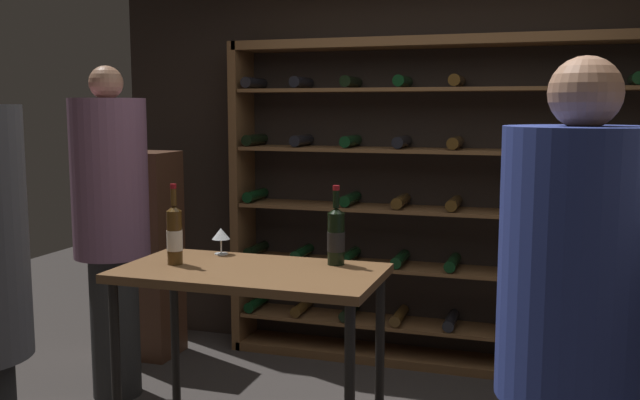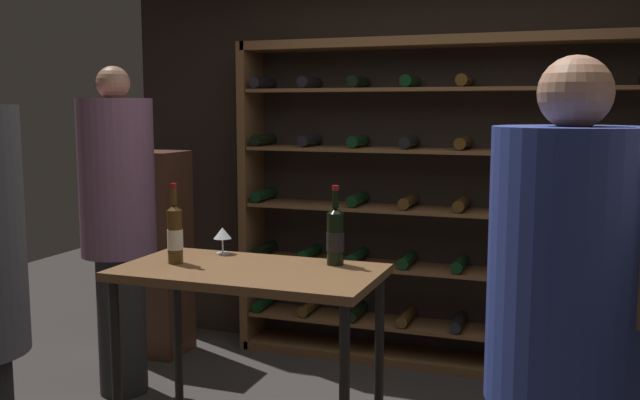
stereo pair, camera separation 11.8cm
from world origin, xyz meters
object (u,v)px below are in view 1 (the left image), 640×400
at_px(person_guest_blue_shirt, 111,217).
at_px(wine_bottle_green_slim, 336,236).
at_px(wine_glass_stemmed_center, 221,235).
at_px(wine_rack, 452,207).
at_px(person_host_in_suit, 574,327).
at_px(tasting_table, 250,294).
at_px(display_cabinet, 145,254).
at_px(wine_bottle_red_label, 175,235).

relative_size(person_guest_blue_shirt, wine_bottle_green_slim, 5.29).
bearing_deg(wine_glass_stemmed_center, wine_rack, 57.46).
relative_size(wine_rack, person_host_in_suit, 1.63).
height_order(tasting_table, wine_glass_stemmed_center, wine_glass_stemmed_center).
height_order(wine_rack, tasting_table, wine_rack).
bearing_deg(display_cabinet, wine_bottle_red_label, -53.16).
distance_m(wine_rack, tasting_table, 1.87).
height_order(tasting_table, person_host_in_suit, person_host_in_suit).
xyz_separation_m(wine_bottle_red_label, wine_glass_stemmed_center, (0.11, 0.27, -0.04)).
bearing_deg(person_host_in_suit, wine_bottle_green_slim, -163.93).
distance_m(tasting_table, person_host_in_suit, 1.49).
bearing_deg(wine_bottle_red_label, display_cabinet, 126.84).
xyz_separation_m(wine_rack, wine_bottle_green_slim, (-0.33, -1.52, 0.05)).
height_order(person_guest_blue_shirt, wine_bottle_red_label, person_guest_blue_shirt).
bearing_deg(wine_rack, person_guest_blue_shirt, -149.29).
relative_size(person_host_in_suit, wine_bottle_red_label, 4.99).
xyz_separation_m(person_guest_blue_shirt, display_cabinet, (-0.22, 0.69, -0.38)).
distance_m(person_host_in_suit, wine_bottle_red_label, 1.83).
xyz_separation_m(wine_bottle_green_slim, wine_glass_stemmed_center, (-0.61, 0.04, -0.04)).
relative_size(person_guest_blue_shirt, person_host_in_suit, 1.04).
xyz_separation_m(display_cabinet, wine_bottle_green_slim, (1.73, -1.12, 0.42)).
bearing_deg(wine_bottle_green_slim, tasting_table, -149.10).
bearing_deg(wine_bottle_green_slim, person_guest_blue_shirt, 164.13).
height_order(wine_bottle_green_slim, wine_bottle_red_label, wine_bottle_red_label).
bearing_deg(wine_bottle_red_label, person_host_in_suit, -17.29).
bearing_deg(display_cabinet, person_guest_blue_shirt, -72.52).
distance_m(person_guest_blue_shirt, display_cabinet, 0.82).
bearing_deg(wine_glass_stemmed_center, wine_bottle_red_label, -111.17).
height_order(tasting_table, display_cabinet, display_cabinet).
bearing_deg(wine_rack, tasting_table, -111.44).
relative_size(wine_bottle_green_slim, wine_glass_stemmed_center, 2.80).
distance_m(wine_bottle_green_slim, wine_bottle_red_label, 0.75).
height_order(person_guest_blue_shirt, wine_glass_stemmed_center, person_guest_blue_shirt).
relative_size(person_guest_blue_shirt, wine_glass_stemmed_center, 14.80).
xyz_separation_m(tasting_table, wine_glass_stemmed_center, (-0.26, 0.25, 0.22)).
distance_m(wine_rack, person_host_in_suit, 2.40).
distance_m(wine_rack, wine_bottle_green_slim, 1.56).
xyz_separation_m(wine_rack, tasting_table, (-0.68, -1.73, -0.20)).
height_order(person_guest_blue_shirt, display_cabinet, person_guest_blue_shirt).
distance_m(person_guest_blue_shirt, person_host_in_suit, 2.81).
bearing_deg(person_guest_blue_shirt, wine_glass_stemmed_center, -113.52).
xyz_separation_m(tasting_table, display_cabinet, (-1.38, 1.33, -0.17)).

